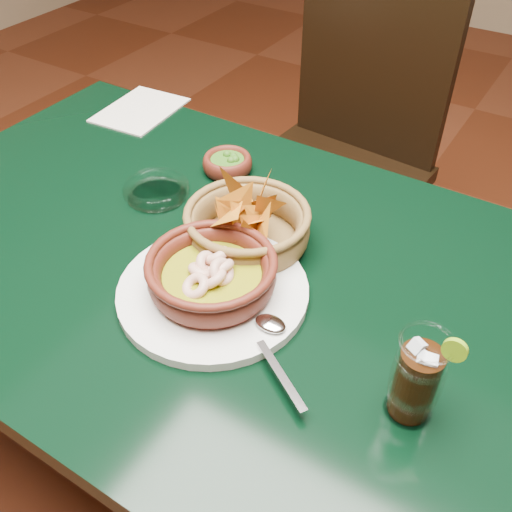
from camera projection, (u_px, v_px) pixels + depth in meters
The scene contains 9 objects.
ground at pixel (214, 468), 1.47m from camera, with size 7.00×7.00×0.00m, color #471C0C.
dining_table at pixel (197, 288), 1.04m from camera, with size 1.20×0.80×0.75m.
dining_chair at pixel (341, 155), 1.58m from camera, with size 0.49×0.49×1.00m.
shrimp_plate at pixel (212, 279), 0.86m from camera, with size 0.38×0.30×0.08m.
chip_basket at pixel (247, 226), 0.95m from camera, with size 0.24×0.24×0.15m.
guacamole_ramekin at pixel (228, 163), 1.14m from camera, with size 0.12×0.12×0.04m.
cola_drink at pixel (417, 378), 0.69m from camera, with size 0.13×0.13×0.15m.
glass_ashtray at pixel (156, 190), 1.07m from camera, with size 0.13×0.13×0.03m.
paper_menu at pixel (140, 110), 1.34m from camera, with size 0.17×0.21×0.00m.
Camera 1 is at (0.48, -0.57, 1.38)m, focal length 40.00 mm.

